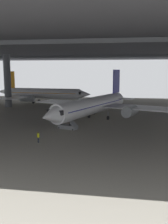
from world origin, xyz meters
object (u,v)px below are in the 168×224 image
at_px(crew_worker_by_stairs, 61,120).
at_px(airplane_main, 94,105).
at_px(crew_worker_near_nose, 38,137).
at_px(baggage_tug, 91,112).
at_px(airplane_distant, 41,93).
at_px(boarding_stairs, 67,125).

bearing_deg(crew_worker_by_stairs, airplane_main, 41.47).
relative_size(airplane_main, crew_worker_near_nose, 20.48).
xyz_separation_m(airplane_main, baggage_tug, (-1.87, 7.76, -2.90)).
bearing_deg(airplane_distant, baggage_tug, -45.81).
distance_m(crew_worker_by_stairs, baggage_tug, 14.01).
distance_m(airplane_main, crew_worker_near_nose, 20.51).
height_order(crew_worker_near_nose, baggage_tug, crew_worker_near_nose).
relative_size(airplane_distant, baggage_tug, 14.06).
bearing_deg(crew_worker_by_stairs, airplane_distant, 114.73).
height_order(crew_worker_by_stairs, airplane_distant, airplane_distant).
relative_size(airplane_main, airplane_distant, 1.01).
bearing_deg(baggage_tug, crew_worker_by_stairs, -108.29).
bearing_deg(crew_worker_near_nose, crew_worker_by_stairs, 89.50).
distance_m(boarding_stairs, baggage_tug, 17.08).
bearing_deg(crew_worker_by_stairs, baggage_tug, 71.71).
height_order(airplane_main, airplane_distant, airplane_main).
distance_m(boarding_stairs, airplane_distant, 41.58).
relative_size(boarding_stairs, airplane_distant, 0.13).
xyz_separation_m(crew_worker_by_stairs, baggage_tug, (4.39, 13.29, -0.47)).
distance_m(airplane_main, crew_worker_by_stairs, 8.71).
bearing_deg(baggage_tug, airplane_distant, 134.19).
xyz_separation_m(airplane_main, airplane_distant, (-21.86, 28.32, -0.08)).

